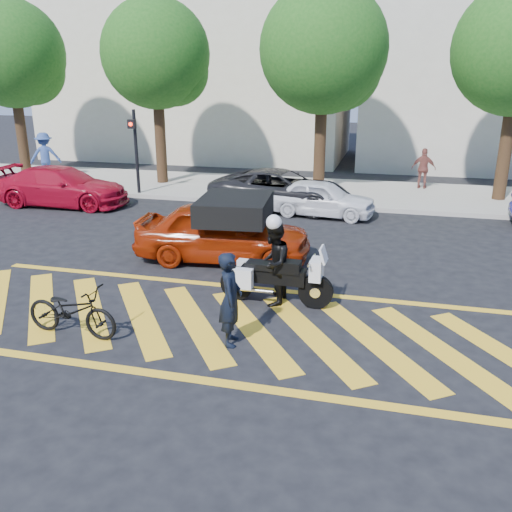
% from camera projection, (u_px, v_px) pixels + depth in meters
% --- Properties ---
extents(ground, '(90.00, 90.00, 0.00)m').
position_uv_depth(ground, '(226.00, 325.00, 10.01)').
color(ground, black).
rests_on(ground, ground).
extents(sidewalk, '(60.00, 5.00, 0.15)m').
position_uv_depth(sidewalk, '(318.00, 192.00, 21.01)').
color(sidewalk, '#9E998E').
rests_on(sidewalk, ground).
extents(crosswalk, '(12.33, 4.00, 0.01)m').
position_uv_depth(crosswalk, '(224.00, 325.00, 10.02)').
color(crosswalk, yellow).
rests_on(crosswalk, ground).
extents(building_left, '(16.00, 8.00, 10.00)m').
position_uv_depth(building_left, '(199.00, 62.00, 29.57)').
color(building_left, beige).
rests_on(building_left, ground).
extents(tree_far_left, '(4.40, 4.40, 7.41)m').
position_uv_depth(tree_far_left, '(15.00, 58.00, 22.50)').
color(tree_far_left, black).
rests_on(tree_far_left, ground).
extents(tree_left, '(4.20, 4.20, 7.26)m').
position_uv_depth(tree_left, '(160.00, 58.00, 20.99)').
color(tree_left, black).
rests_on(tree_left, ground).
extents(tree_center, '(4.60, 4.60, 7.56)m').
position_uv_depth(tree_center, '(327.00, 54.00, 19.43)').
color(tree_center, black).
rests_on(tree_center, ground).
extents(signal_pole, '(0.28, 0.43, 3.20)m').
position_uv_depth(signal_pole, '(135.00, 145.00, 19.87)').
color(signal_pole, black).
rests_on(signal_pole, ground).
extents(officer_bike, '(0.51, 0.67, 1.64)m').
position_uv_depth(officer_bike, '(230.00, 299.00, 9.11)').
color(officer_bike, black).
rests_on(officer_bike, ground).
extents(bicycle, '(1.81, 0.74, 0.93)m').
position_uv_depth(bicycle, '(72.00, 311.00, 9.51)').
color(bicycle, black).
rests_on(bicycle, ground).
extents(police_motorcycle, '(2.32, 0.74, 1.02)m').
position_uv_depth(police_motorcycle, '(274.00, 277.00, 10.82)').
color(police_motorcycle, black).
rests_on(police_motorcycle, ground).
extents(officer_moto, '(0.67, 0.84, 1.70)m').
position_uv_depth(officer_moto, '(273.00, 263.00, 10.73)').
color(officer_moto, black).
rests_on(officer_moto, ground).
extents(red_convertible, '(4.43, 2.13, 1.46)m').
position_uv_depth(red_convertible, '(223.00, 232.00, 13.29)').
color(red_convertible, '#932106').
rests_on(red_convertible, ground).
extents(parked_left, '(4.72, 2.06, 1.35)m').
position_uv_depth(parked_left, '(62.00, 186.00, 18.94)').
color(parked_left, '#AA0A21').
rests_on(parked_left, ground).
extents(parked_mid_left, '(4.99, 2.61, 1.34)m').
position_uv_depth(parked_mid_left, '(281.00, 190.00, 18.46)').
color(parked_mid_left, black).
rests_on(parked_mid_left, ground).
extents(parked_mid_right, '(3.60, 1.77, 1.18)m').
position_uv_depth(parked_mid_right, '(321.00, 198.00, 17.55)').
color(parked_mid_right, white).
rests_on(parked_mid_right, ground).
extents(pedestrian_left, '(1.43, 1.27, 1.92)m').
position_uv_depth(pedestrian_left, '(45.00, 155.00, 23.08)').
color(pedestrian_left, '#344E8F').
rests_on(pedestrian_left, sidewalk).
extents(pedestrian_right, '(0.96, 0.51, 1.55)m').
position_uv_depth(pedestrian_right, '(424.00, 168.00, 21.02)').
color(pedestrian_right, brown).
rests_on(pedestrian_right, sidewalk).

